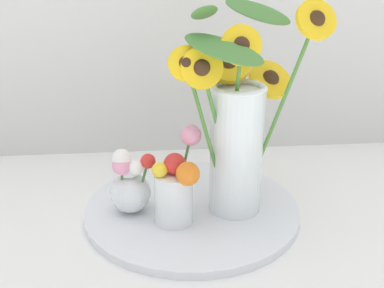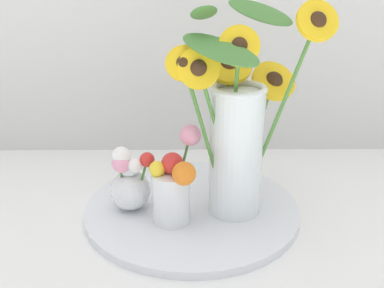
% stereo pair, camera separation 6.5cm
% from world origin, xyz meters
% --- Properties ---
extents(ground_plane, '(6.00, 6.00, 0.00)m').
position_xyz_m(ground_plane, '(0.00, 0.00, 0.00)').
color(ground_plane, white).
extents(serving_tray, '(0.43, 0.43, 0.02)m').
position_xyz_m(serving_tray, '(-0.03, 0.10, 0.01)').
color(serving_tray, silver).
rests_on(serving_tray, ground_plane).
extents(mason_jar_sunflowers, '(0.30, 0.23, 0.41)m').
position_xyz_m(mason_jar_sunflowers, '(0.05, 0.08, 0.19)').
color(mason_jar_sunflowers, silver).
rests_on(mason_jar_sunflowers, serving_tray).
extents(vase_small_center, '(0.10, 0.11, 0.18)m').
position_xyz_m(vase_small_center, '(-0.07, 0.04, 0.09)').
color(vase_small_center, white).
rests_on(vase_small_center, serving_tray).
extents(vase_bulb_right, '(0.09, 0.08, 0.14)m').
position_xyz_m(vase_bulb_right, '(-0.16, 0.08, 0.07)').
color(vase_bulb_right, white).
rests_on(vase_bulb_right, serving_tray).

